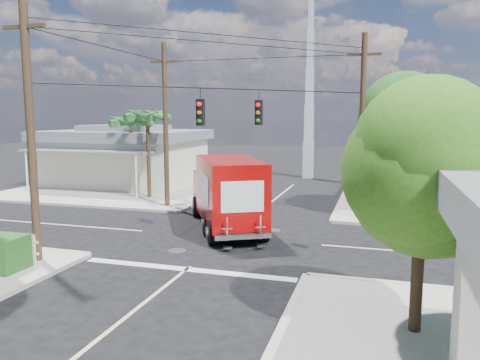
% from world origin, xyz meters
% --- Properties ---
extents(ground, '(120.00, 120.00, 0.00)m').
position_xyz_m(ground, '(0.00, 0.00, 0.00)').
color(ground, black).
rests_on(ground, ground).
extents(sidewalk_ne, '(14.12, 14.12, 0.14)m').
position_xyz_m(sidewalk_ne, '(10.88, 10.88, 0.07)').
color(sidewalk_ne, '#9B968C').
rests_on(sidewalk_ne, ground).
extents(sidewalk_nw, '(14.12, 14.12, 0.14)m').
position_xyz_m(sidewalk_nw, '(-10.88, 10.88, 0.07)').
color(sidewalk_nw, '#9B968C').
rests_on(sidewalk_nw, ground).
extents(road_markings, '(32.00, 32.00, 0.01)m').
position_xyz_m(road_markings, '(0.00, -1.47, 0.01)').
color(road_markings, beige).
rests_on(road_markings, ground).
extents(building_nw, '(10.80, 10.20, 4.30)m').
position_xyz_m(building_nw, '(-12.00, 12.46, 2.22)').
color(building_nw, beige).
rests_on(building_nw, sidewalk_nw).
extents(radio_tower, '(0.80, 0.80, 17.00)m').
position_xyz_m(radio_tower, '(0.50, 20.00, 5.64)').
color(radio_tower, silver).
rests_on(radio_tower, ground).
extents(tree_ne_front, '(4.21, 4.14, 6.66)m').
position_xyz_m(tree_ne_front, '(7.21, 6.76, 4.77)').
color(tree_ne_front, '#422D1C').
rests_on(tree_ne_front, sidewalk_ne).
extents(tree_ne_back, '(3.77, 3.66, 5.82)m').
position_xyz_m(tree_ne_back, '(9.81, 8.96, 4.19)').
color(tree_ne_back, '#422D1C').
rests_on(tree_ne_back, sidewalk_ne).
extents(tree_se, '(3.67, 3.54, 5.62)m').
position_xyz_m(tree_se, '(7.01, -7.24, 4.04)').
color(tree_se, '#422D1C').
rests_on(tree_se, sidewalk_se).
extents(palm_nw_front, '(3.01, 3.08, 5.59)m').
position_xyz_m(palm_nw_front, '(-7.50, 7.50, 5.04)').
color(palm_nw_front, '#422D1C').
rests_on(palm_nw_front, sidewalk_nw).
extents(palm_nw_back, '(3.01, 3.08, 5.19)m').
position_xyz_m(palm_nw_back, '(-9.50, 9.00, 4.67)').
color(palm_nw_back, '#422D1C').
rests_on(palm_nw_back, sidewalk_nw).
extents(utility_poles, '(12.00, 10.68, 9.00)m').
position_xyz_m(utility_poles, '(-1.58, 1.60, 4.67)').
color(utility_poles, '#473321').
rests_on(utility_poles, ground).
extents(vending_boxes, '(1.90, 0.50, 1.10)m').
position_xyz_m(vending_boxes, '(6.50, 6.20, 0.69)').
color(vending_boxes, '#A51513').
rests_on(vending_boxes, sidewalk_ne).
extents(delivery_truck, '(5.50, 7.65, 3.25)m').
position_xyz_m(delivery_truck, '(-0.51, 1.59, 1.65)').
color(delivery_truck, black).
rests_on(delivery_truck, ground).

